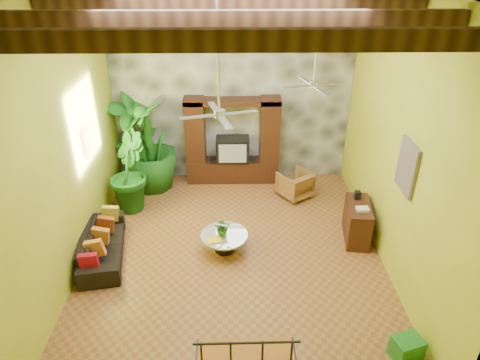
{
  "coord_description": "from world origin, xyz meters",
  "views": [
    {
      "loc": [
        0.02,
        -6.97,
        5.63
      ],
      "look_at": [
        0.14,
        0.2,
        1.63
      ],
      "focal_mm": 32.0,
      "sensor_mm": 36.0,
      "label": 1
    }
  ],
  "objects_px": {
    "green_bin": "(407,348)",
    "sofa": "(102,244)",
    "entertainment_center": "(233,147)",
    "tall_plant_c": "(149,145)",
    "coffee_table": "(224,240)",
    "ceiling_fan_front": "(219,102)",
    "iron_bench": "(246,353)",
    "ceiling_fan_back": "(315,74)",
    "tall_plant_b": "(128,172)",
    "side_console": "(357,222)",
    "wicker_armchair": "(295,184)",
    "tall_plant_a": "(135,138)"
  },
  "relations": [
    {
      "from": "green_bin",
      "to": "sofa",
      "type": "bearing_deg",
      "value": 154.39
    },
    {
      "from": "entertainment_center",
      "to": "tall_plant_c",
      "type": "height_order",
      "value": "tall_plant_c"
    },
    {
      "from": "coffee_table",
      "to": "green_bin",
      "type": "distance_m",
      "value": 3.9
    },
    {
      "from": "ceiling_fan_front",
      "to": "iron_bench",
      "type": "distance_m",
      "value": 3.81
    },
    {
      "from": "tall_plant_c",
      "to": "ceiling_fan_back",
      "type": "bearing_deg",
      "value": -23.64
    },
    {
      "from": "tall_plant_c",
      "to": "tall_plant_b",
      "type": "bearing_deg",
      "value": -110.95
    },
    {
      "from": "entertainment_center",
      "to": "green_bin",
      "type": "distance_m",
      "value": 6.33
    },
    {
      "from": "ceiling_fan_front",
      "to": "iron_bench",
      "type": "xyz_separation_m",
      "value": [
        0.37,
        -2.49,
        -2.86
      ]
    },
    {
      "from": "tall_plant_b",
      "to": "side_console",
      "type": "distance_m",
      "value": 5.29
    },
    {
      "from": "sofa",
      "to": "wicker_armchair",
      "type": "xyz_separation_m",
      "value": [
        4.21,
        2.29,
        0.04
      ]
    },
    {
      "from": "wicker_armchair",
      "to": "tall_plant_b",
      "type": "distance_m",
      "value": 4.07
    },
    {
      "from": "entertainment_center",
      "to": "ceiling_fan_back",
      "type": "xyz_separation_m",
      "value": [
        1.6,
        -1.94,
        2.44
      ]
    },
    {
      "from": "entertainment_center",
      "to": "sofa",
      "type": "distance_m",
      "value": 4.17
    },
    {
      "from": "tall_plant_b",
      "to": "tall_plant_c",
      "type": "distance_m",
      "value": 1.06
    },
    {
      "from": "coffee_table",
      "to": "green_bin",
      "type": "bearing_deg",
      "value": -43.4
    },
    {
      "from": "entertainment_center",
      "to": "tall_plant_a",
      "type": "distance_m",
      "value": 2.5
    },
    {
      "from": "coffee_table",
      "to": "green_bin",
      "type": "relative_size",
      "value": 2.22
    },
    {
      "from": "ceiling_fan_back",
      "to": "green_bin",
      "type": "relative_size",
      "value": 4.26
    },
    {
      "from": "ceiling_fan_back",
      "to": "entertainment_center",
      "type": "bearing_deg",
      "value": 129.57
    },
    {
      "from": "entertainment_center",
      "to": "tall_plant_c",
      "type": "distance_m",
      "value": 2.12
    },
    {
      "from": "sofa",
      "to": "coffee_table",
      "type": "bearing_deg",
      "value": -96.69
    },
    {
      "from": "wicker_armchair",
      "to": "tall_plant_a",
      "type": "distance_m",
      "value": 4.24
    },
    {
      "from": "ceiling_fan_back",
      "to": "side_console",
      "type": "bearing_deg",
      "value": -33.52
    },
    {
      "from": "ceiling_fan_front",
      "to": "ceiling_fan_back",
      "type": "bearing_deg",
      "value": 41.63
    },
    {
      "from": "tall_plant_a",
      "to": "green_bin",
      "type": "bearing_deg",
      "value": -48.03
    },
    {
      "from": "tall_plant_b",
      "to": "coffee_table",
      "type": "bearing_deg",
      "value": -37.39
    },
    {
      "from": "ceiling_fan_front",
      "to": "tall_plant_b",
      "type": "xyz_separation_m",
      "value": [
        -2.24,
        2.25,
        -2.45
      ]
    },
    {
      "from": "entertainment_center",
      "to": "iron_bench",
      "type": "distance_m",
      "value": 6.04
    },
    {
      "from": "ceiling_fan_back",
      "to": "green_bin",
      "type": "bearing_deg",
      "value": -74.39
    },
    {
      "from": "sofa",
      "to": "coffee_table",
      "type": "xyz_separation_m",
      "value": [
        2.47,
        0.14,
        -0.04
      ]
    },
    {
      "from": "wicker_armchair",
      "to": "iron_bench",
      "type": "bearing_deg",
      "value": 40.73
    },
    {
      "from": "sofa",
      "to": "tall_plant_b",
      "type": "xyz_separation_m",
      "value": [
        0.21,
        1.87,
        0.65
      ]
    },
    {
      "from": "iron_bench",
      "to": "entertainment_center",
      "type": "bearing_deg",
      "value": 90.97
    },
    {
      "from": "entertainment_center",
      "to": "wicker_armchair",
      "type": "distance_m",
      "value": 1.89
    },
    {
      "from": "iron_bench",
      "to": "side_console",
      "type": "relative_size",
      "value": 1.38
    },
    {
      "from": "side_console",
      "to": "green_bin",
      "type": "height_order",
      "value": "side_console"
    },
    {
      "from": "tall_plant_a",
      "to": "green_bin",
      "type": "height_order",
      "value": "tall_plant_a"
    },
    {
      "from": "iron_bench",
      "to": "green_bin",
      "type": "relative_size",
      "value": 3.3
    },
    {
      "from": "tall_plant_b",
      "to": "tall_plant_c",
      "type": "relative_size",
      "value": 0.79
    },
    {
      "from": "iron_bench",
      "to": "coffee_table",
      "type": "bearing_deg",
      "value": 96.05
    },
    {
      "from": "ceiling_fan_back",
      "to": "coffee_table",
      "type": "xyz_separation_m",
      "value": [
        -1.78,
        -1.08,
        -3.15
      ]
    },
    {
      "from": "coffee_table",
      "to": "iron_bench",
      "type": "distance_m",
      "value": 3.04
    },
    {
      "from": "green_bin",
      "to": "iron_bench",
      "type": "bearing_deg",
      "value": -172.47
    },
    {
      "from": "sofa",
      "to": "wicker_armchair",
      "type": "distance_m",
      "value": 4.79
    },
    {
      "from": "ceiling_fan_back",
      "to": "tall_plant_b",
      "type": "height_order",
      "value": "ceiling_fan_back"
    },
    {
      "from": "entertainment_center",
      "to": "side_console",
      "type": "xyz_separation_m",
      "value": [
        2.65,
        -2.63,
        -0.55
      ]
    },
    {
      "from": "tall_plant_b",
      "to": "ceiling_fan_back",
      "type": "bearing_deg",
      "value": -9.1
    },
    {
      "from": "tall_plant_c",
      "to": "green_bin",
      "type": "relative_size",
      "value": 5.53
    },
    {
      "from": "ceiling_fan_back",
      "to": "coffee_table",
      "type": "bearing_deg",
      "value": -148.73
    },
    {
      "from": "green_bin",
      "to": "tall_plant_c",
      "type": "bearing_deg",
      "value": 131.36
    }
  ]
}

